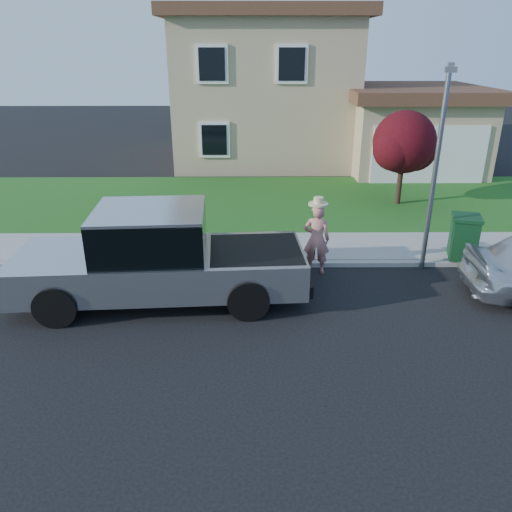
{
  "coord_description": "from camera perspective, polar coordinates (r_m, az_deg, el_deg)",
  "views": [
    {
      "loc": [
        -0.59,
        -8.96,
        5.33
      ],
      "look_at": [
        -0.52,
        0.75,
        1.2
      ],
      "focal_mm": 35.0,
      "sensor_mm": 36.0,
      "label": 1
    }
  ],
  "objects": [
    {
      "name": "pickup_truck",
      "position": [
        11.16,
        -11.01,
        -0.29
      ],
      "size": [
        6.6,
        2.65,
        2.13
      ],
      "rotation": [
        0.0,
        0.0,
        0.06
      ],
      "color": "black",
      "rests_on": "ground"
    },
    {
      "name": "ornamental_tree",
      "position": [
        18.16,
        16.64,
        12.05
      ],
      "size": [
        2.35,
        2.12,
        3.23
      ],
      "color": "black",
      "rests_on": "lawn"
    },
    {
      "name": "street_lamp",
      "position": [
        12.69,
        19.98,
        10.35
      ],
      "size": [
        0.35,
        0.65,
        4.97
      ],
      "rotation": [
        0.0,
        0.0,
        -0.3
      ],
      "color": "slate",
      "rests_on": "ground"
    },
    {
      "name": "woman",
      "position": [
        12.4,
        6.94,
        2.08
      ],
      "size": [
        0.71,
        0.53,
        1.97
      ],
      "rotation": [
        0.0,
        0.0,
        2.98
      ],
      "color": "tan",
      "rests_on": "ground"
    },
    {
      "name": "curb",
      "position": [
        13.07,
        6.6,
        -0.89
      ],
      "size": [
        40.0,
        0.2,
        0.12
      ],
      "primitive_type": "cube",
      "color": "gray",
      "rests_on": "ground"
    },
    {
      "name": "sidewalk",
      "position": [
        14.07,
        6.1,
        0.98
      ],
      "size": [
        40.0,
        2.0,
        0.15
      ],
      "primitive_type": "cube",
      "color": "gray",
      "rests_on": "ground"
    },
    {
      "name": "lawn",
      "position": [
        18.31,
        4.6,
        6.2
      ],
      "size": [
        40.0,
        7.0,
        0.1
      ],
      "primitive_type": "cube",
      "color": "#174B15",
      "rests_on": "ground"
    },
    {
      "name": "house",
      "position": [
        25.51,
        4.06,
        18.11
      ],
      "size": [
        14.0,
        11.3,
        6.85
      ],
      "color": "tan",
      "rests_on": "ground"
    },
    {
      "name": "ground",
      "position": [
        10.44,
        2.91,
        -7.68
      ],
      "size": [
        80.0,
        80.0,
        0.0
      ],
      "primitive_type": "plane",
      "color": "black",
      "rests_on": "ground"
    },
    {
      "name": "trash_bin",
      "position": [
        14.03,
        22.67,
        2.05
      ],
      "size": [
        0.88,
        0.96,
        1.14
      ],
      "rotation": [
        0.0,
        0.0,
        -0.26
      ],
      "color": "#0E3317",
      "rests_on": "sidewalk"
    }
  ]
}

